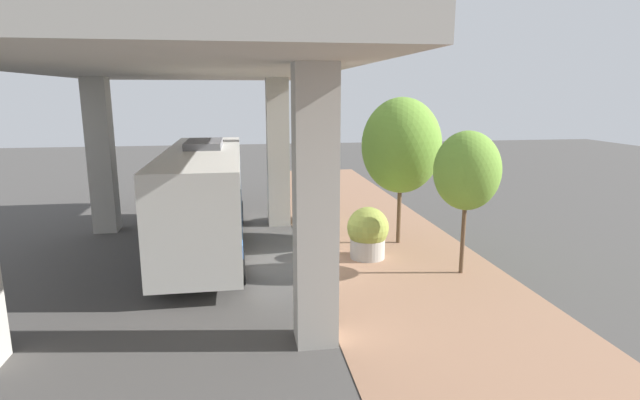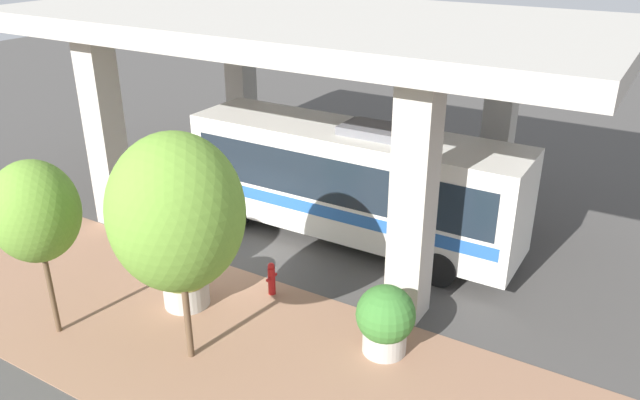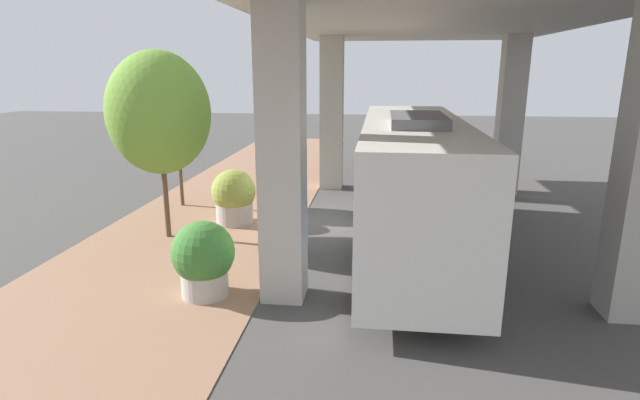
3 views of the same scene
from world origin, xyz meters
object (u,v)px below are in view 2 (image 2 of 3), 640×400
(bus, at_px, (352,178))
(planter_middle, at_px, (385,320))
(street_tree_near, at_px, (177,213))
(planter_front, at_px, (185,275))
(street_tree_far, at_px, (35,212))
(fire_hydrant, at_px, (272,279))

(bus, relative_size, planter_middle, 6.09)
(planter_middle, relative_size, street_tree_near, 0.32)
(bus, distance_m, planter_front, 5.90)
(bus, bearing_deg, street_tree_near, 176.88)
(planter_middle, relative_size, street_tree_far, 0.38)
(fire_hydrant, distance_m, street_tree_far, 6.01)
(bus, distance_m, fire_hydrant, 4.24)
(planter_middle, xyz_separation_m, street_tree_near, (-2.45, 3.73, 2.78))
(fire_hydrant, relative_size, street_tree_far, 0.22)
(fire_hydrant, height_order, planter_front, planter_front)
(fire_hydrant, xyz_separation_m, street_tree_far, (-4.04, 3.51, 2.74))
(fire_hydrant, bearing_deg, planter_middle, -100.20)
(bus, bearing_deg, fire_hydrant, 175.81)
(planter_front, bearing_deg, fire_hydrant, -46.87)
(fire_hydrant, bearing_deg, bus, -4.19)
(street_tree_near, bearing_deg, planter_front, 44.04)
(planter_front, height_order, street_tree_near, street_tree_near)
(planter_middle, xyz_separation_m, street_tree_far, (-3.39, 7.14, 2.35))
(planter_front, distance_m, planter_middle, 5.33)
(planter_front, bearing_deg, bus, -19.32)
(bus, distance_m, street_tree_near, 7.22)
(fire_hydrant, bearing_deg, planter_front, 133.13)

